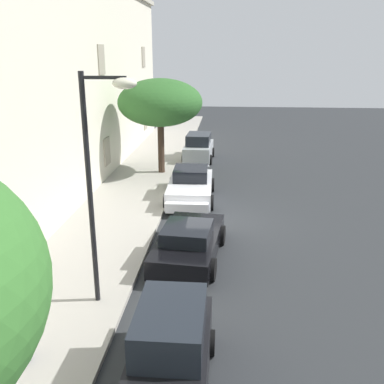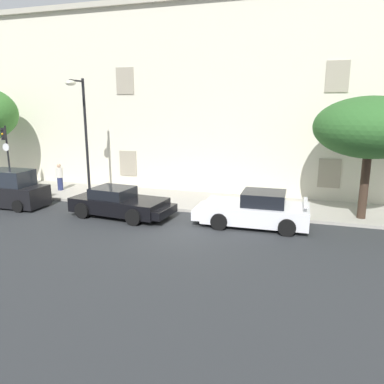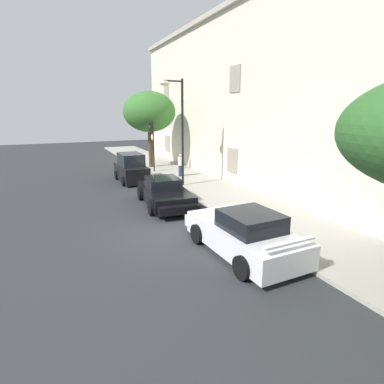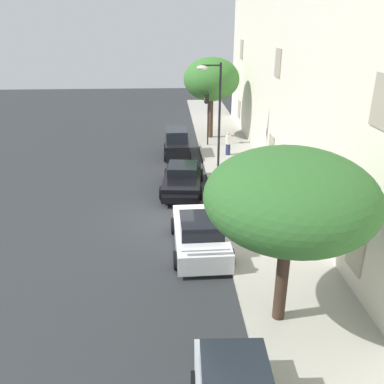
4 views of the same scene
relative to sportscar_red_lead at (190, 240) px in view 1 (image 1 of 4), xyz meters
name	(u,v)px [view 1 (image 1 of 4)]	position (x,y,z in m)	size (l,w,h in m)	color
ground_plane	(218,221)	(3.40, -0.89, -0.61)	(80.00, 80.00, 0.00)	#2B2D30
sidewalk	(117,216)	(3.40, 3.44, -0.54)	(60.00, 3.85, 0.14)	#A8A399
building_facade	(4,89)	(3.40, 7.70, 4.76)	(43.12, 5.19, 10.70)	beige
sportscar_red_lead	(190,240)	(0.00, 0.00, 0.00)	(4.89, 2.49, 1.33)	black
sportscar_yellow_flank	(190,188)	(5.93, 0.49, 0.04)	(4.83, 2.32, 1.50)	white
hatchback_parked	(171,352)	(-6.14, -0.14, 0.24)	(3.58, 1.77, 1.88)	black
hatchback_distant	(199,148)	(14.08, 0.64, 0.19)	(3.62, 1.97, 1.74)	#B2B7BC
tree_midblock	(160,103)	(10.48, 2.54, 3.50)	(4.69, 4.69, 5.28)	#38281E
traffic_light	(7,333)	(-8.28, 2.07, 2.11)	(0.44, 0.36, 3.78)	black
street_lamp	(102,152)	(-3.19, 1.92, 3.78)	(0.44, 1.42, 6.22)	black
pedestrian_admiring	(19,330)	(-5.79, 3.29, 0.32)	(0.44, 0.44, 1.57)	navy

